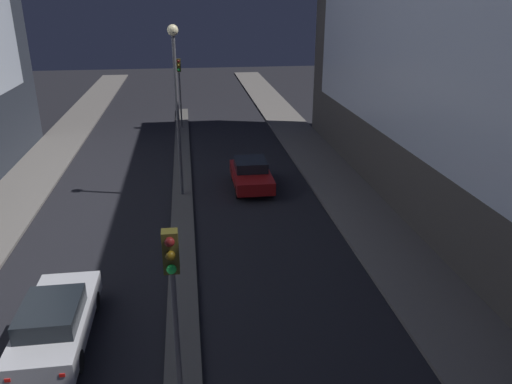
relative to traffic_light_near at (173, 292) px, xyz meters
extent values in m
cube|color=#56544F|center=(0.00, 15.97, -3.74)|extent=(1.00, 37.72, 0.14)
cylinder|color=#4C4C51|center=(0.00, 0.03, -1.60)|extent=(0.12, 0.12, 4.13)
cube|color=#3D3814|center=(0.00, 0.03, 0.91)|extent=(0.32, 0.28, 0.90)
sphere|color=#4C0F0F|center=(0.00, -0.15, 1.21)|extent=(0.20, 0.20, 0.20)
sphere|color=#4C380A|center=(0.00, -0.15, 0.91)|extent=(0.20, 0.20, 0.20)
sphere|color=#1EEA4C|center=(0.00, -0.15, 0.61)|extent=(0.20, 0.20, 0.20)
cylinder|color=#4C4C51|center=(0.00, 28.18, -1.60)|extent=(0.12, 0.12, 4.13)
cube|color=#3D3814|center=(0.00, 28.18, 0.91)|extent=(0.32, 0.28, 0.90)
sphere|color=#4C0F0F|center=(0.00, 28.00, 1.21)|extent=(0.20, 0.20, 0.20)
sphere|color=#4C380A|center=(0.00, 28.00, 0.91)|extent=(0.20, 0.20, 0.20)
sphere|color=#1EEA4C|center=(0.00, 28.00, 0.61)|extent=(0.20, 0.20, 0.20)
cylinder|color=#4C4C51|center=(0.00, 14.66, 0.17)|extent=(0.16, 0.16, 7.69)
sphere|color=#F9EAB2|center=(0.00, 14.66, 4.17)|extent=(0.50, 0.50, 0.50)
cube|color=#B2B2B7|center=(-3.59, 3.82, -3.18)|extent=(1.84, 4.57, 0.62)
cube|color=black|center=(-3.59, 3.48, -2.60)|extent=(1.57, 2.05, 0.53)
cube|color=red|center=(-4.23, 1.54, -3.15)|extent=(0.14, 0.04, 0.10)
cube|color=red|center=(-2.94, 1.54, -3.15)|extent=(0.14, 0.04, 0.10)
cylinder|color=black|center=(-4.40, 5.24, -3.49)|extent=(0.22, 0.64, 0.64)
cylinder|color=black|center=(-2.78, 5.24, -3.49)|extent=(0.22, 0.64, 0.64)
cylinder|color=black|center=(-4.40, 2.41, -3.49)|extent=(0.22, 0.64, 0.64)
cylinder|color=black|center=(-2.78, 2.41, -3.49)|extent=(0.22, 0.64, 0.64)
cube|color=maroon|center=(3.59, 15.34, -3.17)|extent=(1.89, 4.05, 0.63)
cube|color=black|center=(3.59, 15.64, -2.61)|extent=(1.61, 1.82, 0.51)
cube|color=red|center=(2.93, 17.36, -3.14)|extent=(0.14, 0.04, 0.10)
cube|color=red|center=(4.25, 17.36, -3.14)|extent=(0.14, 0.04, 0.10)
cylinder|color=black|center=(2.75, 16.59, -3.49)|extent=(0.22, 0.64, 0.64)
cylinder|color=black|center=(4.42, 16.59, -3.49)|extent=(0.22, 0.64, 0.64)
cylinder|color=black|center=(2.75, 14.08, -3.49)|extent=(0.22, 0.64, 0.64)
cylinder|color=black|center=(4.42, 14.08, -3.49)|extent=(0.22, 0.64, 0.64)
camera|label=1|loc=(0.47, -8.84, 5.63)|focal=35.00mm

